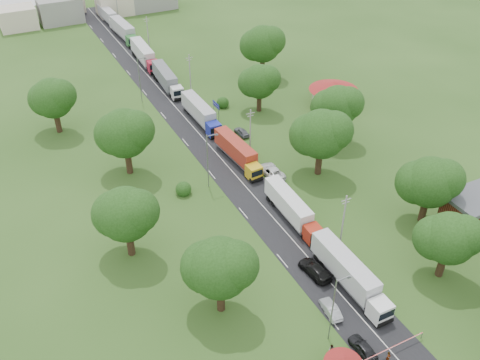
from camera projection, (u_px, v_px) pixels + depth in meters
ground at (283, 229)px, 80.72m from camera, size 260.00×260.00×0.00m
road at (225, 164)px, 95.30m from camera, size 8.00×200.00×0.04m
boom_barrier at (384, 352)px, 61.49m from camera, size 9.22×0.35×1.18m
info_sign at (216, 108)px, 106.42m from camera, size 0.12×3.10×4.10m
pole_1 at (343, 220)px, 74.96m from camera, size 1.60×0.24×9.00m
pole_2 at (250, 131)px, 95.36m from camera, size 1.60×0.24×9.00m
pole_3 at (190, 74)px, 115.77m from camera, size 1.60×0.24×9.00m
pole_4 at (148, 33)px, 136.17m from camera, size 1.60×0.24×9.00m
pole_5 at (117, 3)px, 156.58m from camera, size 1.60×0.24×9.00m
lamp_0 at (334, 307)px, 60.97m from camera, size 2.03×0.22×10.00m
lamp_1 at (208, 158)px, 86.48m from camera, size 2.03×0.22×10.00m
lamp_2 at (140, 78)px, 111.98m from camera, size 2.03×0.22×10.00m
tree_2 at (448, 238)px, 69.09m from camera, size 8.00×8.00×10.10m
tree_3 at (430, 182)px, 78.24m from camera, size 8.80×8.80×11.07m
tree_4 at (321, 134)px, 88.42m from camera, size 9.60×9.60×12.05m
tree_5 at (337, 106)px, 97.93m from camera, size 8.80×8.80×11.07m
tree_6 at (259, 81)px, 108.08m from camera, size 8.00×8.00×10.10m
tree_7 at (262, 44)px, 121.64m from camera, size 9.60×9.60×12.05m
tree_10 at (219, 267)px, 63.83m from camera, size 8.80×8.80×11.07m
tree_11 at (125, 213)px, 72.17m from camera, size 8.80×8.80×11.07m
tree_12 at (124, 133)px, 88.61m from camera, size 9.60×9.60×12.05m
tree_13 at (52, 98)px, 100.58m from camera, size 8.80×8.80×11.07m
house_brick at (473, 210)px, 80.08m from camera, size 8.60×6.60×5.20m
house_cream at (334, 90)px, 111.59m from camera, size 10.08×10.08×5.80m
distant_town at (97, 5)px, 159.13m from camera, size 52.00×8.00×8.00m
truck_0 at (349, 273)px, 69.98m from camera, size 2.59×14.98×4.16m
truck_1 at (292, 208)px, 81.55m from camera, size 2.69×13.87×3.84m
truck_2 at (238, 152)px, 94.60m from camera, size 3.10×14.12×3.90m
truck_3 at (200, 113)px, 106.53m from camera, size 2.61×14.62×4.05m
truck_4 at (166, 79)px, 119.53m from camera, size 3.30×14.84×4.10m
truck_5 at (144, 54)px, 130.96m from camera, size 3.10×15.54×4.30m
truck_6 at (124, 31)px, 144.60m from camera, size 3.32×15.71×4.34m
truck_7 at (108, 16)px, 155.66m from camera, size 2.81×13.97×3.86m
car_lane_front at (363, 348)px, 62.19m from camera, size 1.68×4.17×1.42m
car_lane_mid at (331, 309)px, 66.96m from camera, size 1.95×4.21×1.34m
car_lane_rear at (315, 270)px, 72.45m from camera, size 2.76×5.72×1.60m
car_verge_near at (271, 171)px, 91.82m from camera, size 2.85×6.05×1.67m
car_verge_far at (242, 132)px, 103.18m from camera, size 1.83×4.04×1.34m
pedestrian_near at (388, 358)px, 60.90m from camera, size 0.73×0.60×1.70m
pedestrian_booth at (332, 350)px, 61.83m from camera, size 0.70×0.84×1.56m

